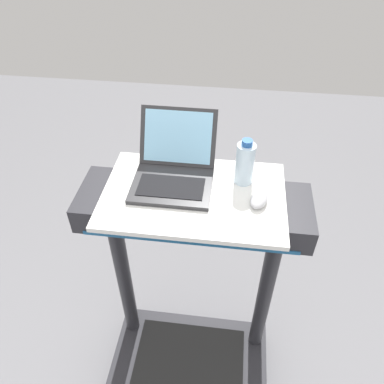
# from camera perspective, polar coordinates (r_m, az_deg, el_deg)

# --- Properties ---
(desk_board) EXTENTS (0.69, 0.45, 0.02)m
(desk_board) POSITION_cam_1_polar(r_m,az_deg,el_deg) (1.44, 0.25, -0.48)
(desk_board) COLOR white
(desk_board) RESTS_ON treadmill_base
(laptop) EXTENTS (0.30, 0.35, 0.22)m
(laptop) POSITION_cam_1_polar(r_m,az_deg,el_deg) (1.48, -2.73, 3.41)
(laptop) COLOR #2D2D30
(laptop) RESTS_ON desk_board
(computer_mouse) EXTENTS (0.09, 0.11, 0.03)m
(computer_mouse) POSITION_cam_1_polar(r_m,az_deg,el_deg) (1.41, 9.96, -1.12)
(computer_mouse) COLOR #B2B2B7
(computer_mouse) RESTS_ON desk_board
(water_bottle) EXTENTS (0.07, 0.07, 0.19)m
(water_bottle) POSITION_cam_1_polar(r_m,az_deg,el_deg) (1.45, 7.89, 4.30)
(water_bottle) COLOR silver
(water_bottle) RESTS_ON desk_board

